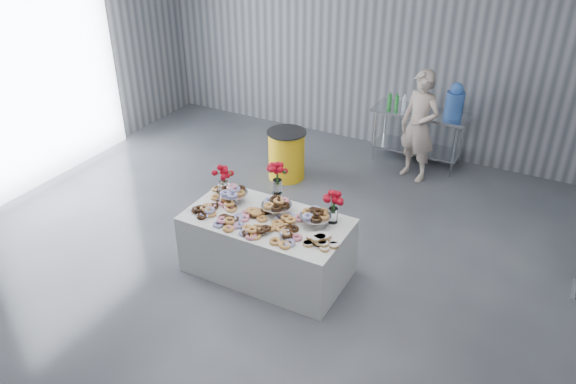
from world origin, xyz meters
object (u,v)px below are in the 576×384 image
object	(u,v)px
trash_barrel	(287,155)
display_table	(267,245)
prep_table	(419,127)
person	(419,126)
water_jug	(455,102)

from	to	relation	value
trash_barrel	display_table	bearing A→B (deg)	-67.13
prep_table	trash_barrel	distance (m)	2.22
display_table	person	distance (m)	3.33
display_table	water_jug	world-z (taller)	water_jug
prep_table	person	xyz separation A→B (m)	(0.13, -0.52, 0.25)
display_table	water_jug	distance (m)	3.97
water_jug	trash_barrel	size ratio (longest dim) A/B	0.71
prep_table	person	bearing A→B (deg)	-75.70
display_table	trash_barrel	size ratio (longest dim) A/B	2.44
trash_barrel	prep_table	bearing A→B (deg)	42.13
display_table	water_jug	xyz separation A→B (m)	(1.20, 3.70, 0.77)
water_jug	person	bearing A→B (deg)	-125.21
prep_table	person	size ratio (longest dim) A/B	0.87
water_jug	person	distance (m)	0.70
water_jug	trash_barrel	bearing A→B (deg)	-145.29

